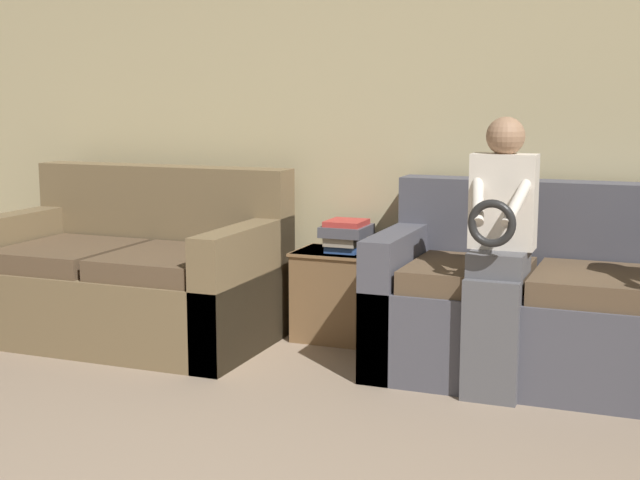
% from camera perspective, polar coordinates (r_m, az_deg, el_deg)
% --- Properties ---
extents(wall_back, '(7.55, 0.06, 2.55)m').
position_cam_1_polar(wall_back, '(4.99, 7.15, 8.15)').
color(wall_back, '#C6B789').
rests_on(wall_back, ground_plane).
extents(couch_main, '(2.11, 0.88, 0.93)m').
position_cam_1_polar(couch_main, '(4.48, 17.34, -4.46)').
color(couch_main, '#4C4C56').
rests_on(couch_main, ground_plane).
extents(couch_side, '(1.63, 0.97, 0.95)m').
position_cam_1_polar(couch_side, '(5.17, -11.85, -2.50)').
color(couch_side, brown).
rests_on(couch_side, ground_plane).
extents(child_left_seated, '(0.30, 0.38, 1.27)m').
position_cam_1_polar(child_left_seated, '(4.10, 11.37, -0.26)').
color(child_left_seated, '#56565B').
rests_on(child_left_seated, ground_plane).
extents(side_shelf, '(0.56, 0.38, 0.50)m').
position_cam_1_polar(side_shelf, '(5.01, 1.67, -3.49)').
color(side_shelf, brown).
rests_on(side_shelf, ground_plane).
extents(book_stack, '(0.24, 0.27, 0.18)m').
position_cam_1_polar(book_stack, '(4.94, 1.68, 0.34)').
color(book_stack, '#33569E').
rests_on(book_stack, side_shelf).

